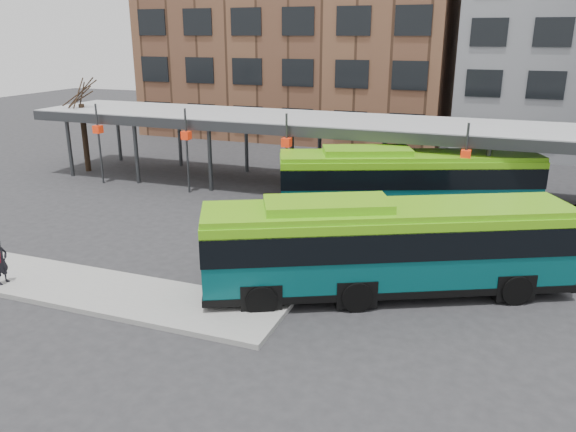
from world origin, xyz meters
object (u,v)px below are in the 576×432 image
object	(u,v)px
bus_rear	(407,181)
pedestrian	(0,261)
tree	(85,134)
bus_front	(385,245)

from	to	relation	value
bus_rear	pedestrian	size ratio (longest dim) A/B	7.68
tree	bus_rear	world-z (taller)	tree
bus_rear	pedestrian	bearing A→B (deg)	-153.86
pedestrian	bus_rear	bearing A→B (deg)	-42.90
tree	pedestrian	distance (m)	18.39
bus_rear	tree	bearing A→B (deg)	151.82
tree	pedestrian	xyz separation A→B (m)	(9.24, -15.83, -1.41)
tree	pedestrian	bearing A→B (deg)	-59.74
bus_rear	pedestrian	world-z (taller)	bus_rear
tree	bus_front	distance (m)	24.87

